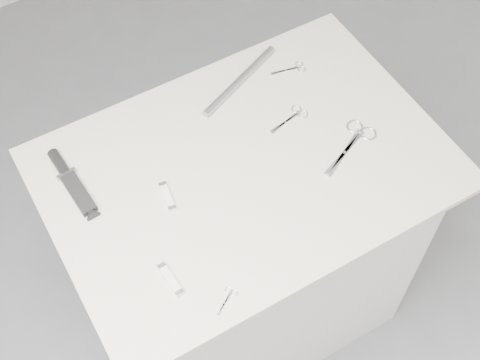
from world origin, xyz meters
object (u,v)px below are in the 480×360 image
sheathed_knife (70,179)px  plinth (245,252)px  metal_rail (240,81)px  large_shears (355,138)px  embroidery_scissors_b (293,69)px  tiny_scissors (228,298)px  pocket_knife_b (171,279)px  pocket_knife_a (167,197)px  embroidery_scissors_a (293,116)px

sheathed_knife → plinth: bearing=-118.1°
plinth → metal_rail: bearing=63.3°
large_shears → embroidery_scissors_b: bearing=66.8°
tiny_scissors → metal_rail: size_ratio=0.22×
pocket_knife_b → metal_rail: size_ratio=0.30×
embroidery_scissors_b → pocket_knife_a: (-0.50, -0.20, 0.00)m
embroidery_scissors_a → metal_rail: metal_rail is taller
embroidery_scissors_b → tiny_scissors: (-0.50, -0.50, -0.00)m
large_shears → sheathed_knife: (-0.69, 0.25, 0.01)m
sheathed_knife → metal_rail: sheathed_knife is taller
large_shears → pocket_knife_b: pocket_knife_b is taller
embroidery_scissors_b → plinth: bearing=-130.2°
embroidery_scissors_b → sheathed_knife: size_ratio=0.47×
tiny_scissors → metal_rail: metal_rail is taller
sheathed_knife → pocket_knife_a: sheathed_knife is taller
plinth → large_shears: (0.29, -0.07, 0.47)m
embroidery_scissors_a → embroidery_scissors_b: same height
tiny_scissors → sheathed_knife: 0.50m
metal_rail → plinth: bearing=-116.7°
pocket_knife_b → plinth: bearing=-62.7°
sheathed_knife → embroidery_scissors_b: bearing=-90.7°
large_shears → pocket_knife_a: bearing=146.1°
plinth → large_shears: large_shears is taller
large_shears → tiny_scissors: 0.55m
plinth → tiny_scissors: size_ratio=13.34×
plinth → embroidery_scissors_a: 0.51m
pocket_knife_a → metal_rail: metal_rail is taller
pocket_knife_a → pocket_knife_b: (-0.09, -0.20, 0.00)m
plinth → embroidery_scissors_a: size_ratio=7.44×
plinth → embroidery_scissors_b: (0.28, 0.22, 0.47)m
large_shears → metal_rail: 0.36m
tiny_scissors → pocket_knife_b: (-0.09, 0.10, 0.00)m
sheathed_knife → pocket_knife_a: bearing=-135.4°
plinth → metal_rail: metal_rail is taller
large_shears → embroidery_scissors_b: 0.29m
plinth → sheathed_knife: (-0.40, 0.18, 0.48)m
pocket_knife_a → plinth: bearing=-85.5°
plinth → pocket_knife_b: bearing=-149.0°
large_shears → sheathed_knife: bearing=135.7°
sheathed_knife → pocket_knife_a: size_ratio=2.54×
embroidery_scissors_a → plinth: bearing=-170.1°
large_shears → metal_rail: (-0.16, 0.32, 0.01)m
plinth → sheathed_knife: sheathed_knife is taller
embroidery_scissors_a → sheathed_knife: bearing=158.1°
embroidery_scissors_a → sheathed_knife: size_ratio=0.56×
embroidery_scissors_a → tiny_scissors: (-0.41, -0.36, -0.00)m
plinth → sheathed_knife: size_ratio=4.18×
embroidery_scissors_b → tiny_scissors: same height
embroidery_scissors_b → pocket_knife_b: 0.71m
embroidery_scissors_b → pocket_knife_a: 0.53m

